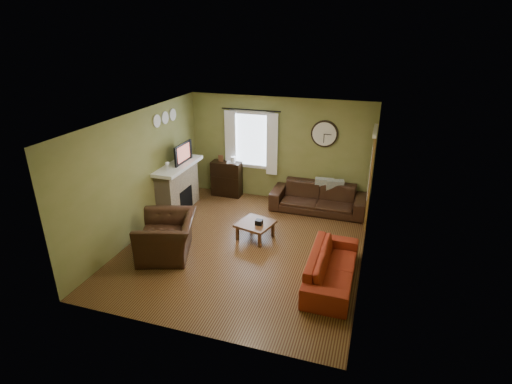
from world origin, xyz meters
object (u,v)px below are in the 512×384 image
(armchair, at_px, (167,236))
(sofa_brown, at_px, (318,198))
(bookshelf, at_px, (227,179))
(coffee_table, at_px, (255,230))
(sofa_red, at_px, (332,267))

(armchair, bearing_deg, sofa_brown, 120.57)
(bookshelf, relative_size, coffee_table, 1.35)
(sofa_brown, xyz_separation_m, sofa_red, (0.72, -2.81, -0.04))
(bookshelf, height_order, sofa_brown, bookshelf)
(sofa_red, distance_m, armchair, 3.17)
(sofa_red, relative_size, armchair, 1.62)
(coffee_table, bearing_deg, bookshelf, 125.82)
(bookshelf, relative_size, sofa_red, 0.47)
(bookshelf, xyz_separation_m, sofa_red, (3.16, -3.03, -0.18))
(bookshelf, bearing_deg, sofa_brown, -4.97)
(bookshelf, distance_m, coffee_table, 2.45)
(coffee_table, bearing_deg, sofa_brown, 59.93)
(bookshelf, xyz_separation_m, coffee_table, (1.42, -1.97, -0.28))
(sofa_brown, relative_size, armchair, 1.87)
(armchair, bearing_deg, bookshelf, 160.75)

